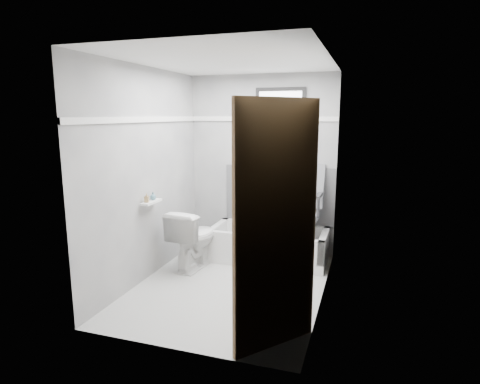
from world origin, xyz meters
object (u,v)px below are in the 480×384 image
at_px(bathtub, 269,244).
at_px(soap_bottle_a, 147,198).
at_px(office_chair, 295,210).
at_px(door, 302,242).
at_px(soap_bottle_b, 153,196).
at_px(toilet, 194,239).

xyz_separation_m(bathtub, soap_bottle_a, (-1.14, -1.05, 0.76)).
height_order(bathtub, office_chair, office_chair).
bearing_deg(door, soap_bottle_b, 145.88).
height_order(office_chair, door, door).
xyz_separation_m(door, soap_bottle_a, (-1.92, 1.16, -0.03)).
bearing_deg(bathtub, door, -70.66).
bearing_deg(soap_bottle_a, soap_bottle_b, 90.00).
distance_m(office_chair, soap_bottle_b, 1.77).
relative_size(bathtub, door, 0.75).
height_order(toilet, soap_bottle_a, soap_bottle_a).
xyz_separation_m(door, soap_bottle_b, (-1.92, 1.30, -0.04)).
xyz_separation_m(soap_bottle_a, soap_bottle_b, (0.00, 0.14, -0.01)).
bearing_deg(door, bathtub, 109.34).
bearing_deg(bathtub, office_chair, 3.62).
relative_size(door, soap_bottle_b, 22.31).
bearing_deg(toilet, bathtub, -141.65).
height_order(office_chair, soap_bottle_b, office_chair).
relative_size(bathtub, soap_bottle_b, 16.73).
bearing_deg(office_chair, soap_bottle_a, -142.08).
relative_size(door, soap_bottle_a, 19.58).
distance_m(office_chair, soap_bottle_a, 1.84).
xyz_separation_m(bathtub, toilet, (-0.82, -0.52, 0.16)).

